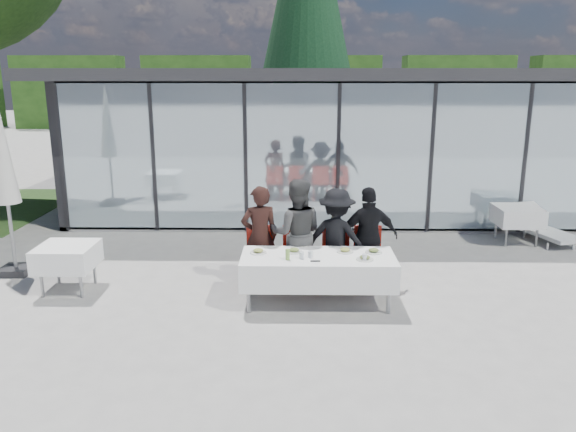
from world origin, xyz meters
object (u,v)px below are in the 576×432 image
object	(u,v)px
diner_chair_c	(336,254)
lounger	(543,228)
plate_b	(294,251)
spare_table_right	(517,216)
juice_bottle	(288,255)
diner_d	(369,237)
spare_chair_b	(490,205)
diner_chair_b	(296,253)
spare_table_left	(67,257)
diner_chair_a	(260,253)
market_umbrella	(3,162)
plate_c	(345,250)
diner_c	(336,238)
diner_b	(297,233)
folded_eyeglasses	(315,261)
plate_extra	(365,258)
plate_a	(258,251)
plate_d	(374,251)
diner_chair_d	(368,254)
diner_a	(260,236)
dining_table	(318,269)

from	to	relation	value
diner_chair_c	lounger	bearing A→B (deg)	30.68
plate_b	spare_table_right	world-z (taller)	plate_b
diner_chair_c	lounger	distance (m)	5.20
plate_b	juice_bottle	size ratio (longest dim) A/B	1.61
plate_b	lounger	world-z (taller)	plate_b
diner_d	spare_chair_b	world-z (taller)	diner_d
diner_chair_b	spare_table_left	distance (m)	3.61
spare_chair_b	diner_chair_a	bearing A→B (deg)	-144.43
market_umbrella	juice_bottle	bearing A→B (deg)	-16.67
plate_c	spare_chair_b	size ratio (longest dim) A/B	0.26
diner_c	plate_c	bearing A→B (deg)	117.50
spare_chair_b	lounger	bearing A→B (deg)	-43.05
diner_b	plate_b	bearing A→B (deg)	88.01
diner_b	spare_table_right	xyz separation A→B (m)	(4.46, 2.45, -0.32)
folded_eyeglasses	plate_extra	bearing A→B (deg)	7.02
diner_b	diner_c	world-z (taller)	diner_b
juice_bottle	market_umbrella	world-z (taller)	market_umbrella
plate_extra	spare_chair_b	size ratio (longest dim) A/B	0.26
diner_chair_c	spare_chair_b	distance (m)	4.99
plate_a	spare_chair_b	xyz separation A→B (m)	(4.81, 4.09, -0.24)
plate_a	plate_d	bearing A→B (deg)	1.41
plate_c	diner_chair_d	bearing A→B (deg)	54.04
diner_chair_a	spare_table_left	size ratio (longest dim) A/B	1.13
diner_b	plate_a	distance (m)	0.85
plate_c	plate_d	xyz separation A→B (m)	(0.42, -0.02, 0.00)
plate_b	diner_a	bearing A→B (deg)	133.32
diner_chair_a	spare_table_right	xyz separation A→B (m)	(5.04, 2.44, 0.02)
diner_chair_a	spare_table_left	world-z (taller)	diner_chair_a
diner_chair_d	spare_table_left	distance (m)	4.76
diner_d	lounger	distance (m)	4.79
diner_chair_b	folded_eyeglasses	world-z (taller)	diner_chair_b
plate_b	folded_eyeglasses	size ratio (longest dim) A/B	1.79
diner_chair_a	diner_chair_c	bearing A→B (deg)	0.00
plate_extra	market_umbrella	size ratio (longest dim) A/B	0.08
diner_c	diner_chair_c	distance (m)	0.26
plate_extra	diner_chair_d	bearing A→B (deg)	79.92
plate_b	juice_bottle	distance (m)	0.36
plate_b	plate_c	size ratio (longest dim) A/B	1.00
diner_a	plate_a	bearing A→B (deg)	76.76
plate_b	diner_d	bearing A→B (deg)	26.44
plate_b	juice_bottle	xyz separation A→B (m)	(-0.09, -0.35, 0.05)
diner_b	diner_chair_c	world-z (taller)	diner_b
diner_a	spare_table_right	size ratio (longest dim) A/B	1.91
plate_b	lounger	distance (m)	6.09
diner_chair_d	diner_chair_b	bearing A→B (deg)	180.00
spare_table_right	plate_d	bearing A→B (deg)	-137.40
plate_c	lounger	bearing A→B (deg)	36.42
diner_chair_b	juice_bottle	xyz separation A→B (m)	(-0.13, -0.94, 0.29)
dining_table	juice_bottle	world-z (taller)	juice_bottle
diner_chair_b	diner_chair_c	distance (m)	0.63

